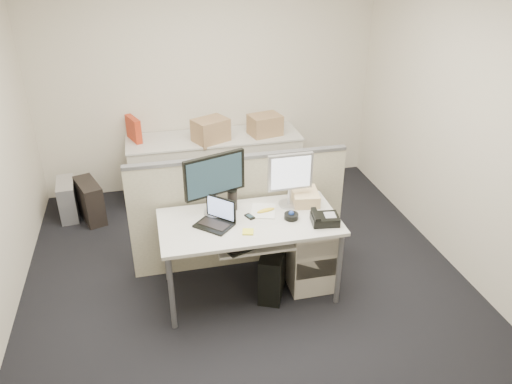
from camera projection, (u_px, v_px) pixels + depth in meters
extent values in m
cube|color=black|center=(250.00, 290.00, 4.50)|extent=(4.00, 4.50, 0.01)
cube|color=beige|center=(208.00, 78.00, 5.81)|extent=(4.00, 0.02, 2.70)
cube|color=beige|center=(373.00, 375.00, 1.93)|extent=(4.00, 0.02, 2.70)
cube|color=beige|center=(476.00, 131.00, 4.27)|extent=(0.02, 4.50, 2.70)
cube|color=silver|center=(249.00, 222.00, 4.17)|extent=(1.50, 0.75, 0.03)
cylinder|color=slate|center=(172.00, 293.00, 3.92)|extent=(0.04, 0.04, 0.70)
cylinder|color=slate|center=(166.00, 248.00, 4.48)|extent=(0.04, 0.04, 0.70)
cylinder|color=slate|center=(339.00, 269.00, 4.20)|extent=(0.04, 0.04, 0.70)
cylinder|color=slate|center=(314.00, 229.00, 4.76)|extent=(0.04, 0.04, 0.70)
cube|color=silver|center=(254.00, 243.00, 4.06)|extent=(0.62, 0.32, 0.02)
cube|color=#B5AB9B|center=(308.00, 249.00, 4.50)|extent=(0.40, 0.55, 0.65)
cube|color=#C0B89A|center=(239.00, 213.00, 4.63)|extent=(2.00, 0.06, 1.10)
cube|color=#B5AB9B|center=(215.00, 166.00, 6.00)|extent=(2.00, 0.60, 0.72)
cube|color=black|center=(215.00, 185.00, 4.14)|extent=(0.58, 0.37, 0.54)
cube|color=#B7B7BC|center=(290.00, 181.00, 4.29)|extent=(0.40, 0.20, 0.48)
cube|color=black|center=(214.00, 215.00, 4.03)|extent=(0.36, 0.36, 0.22)
cylinder|color=black|center=(291.00, 216.00, 4.18)|extent=(0.14, 0.14, 0.05)
cube|color=black|center=(325.00, 219.00, 4.11)|extent=(0.24, 0.21, 0.07)
cube|color=silver|center=(263.00, 211.00, 4.29)|extent=(0.27, 0.31, 0.01)
cube|color=yellow|center=(248.00, 232.00, 3.99)|extent=(0.11, 0.11, 0.01)
cylinder|color=black|center=(232.00, 200.00, 4.29)|extent=(0.10, 0.10, 0.18)
ellipsoid|color=yellow|center=(266.00, 210.00, 4.27)|extent=(0.17, 0.08, 0.04)
cube|color=black|center=(250.00, 217.00, 4.21)|extent=(0.09, 0.11, 0.01)
cube|color=tan|center=(305.00, 197.00, 4.42)|extent=(0.26, 0.31, 0.11)
cube|color=black|center=(249.00, 244.00, 4.00)|extent=(0.44, 0.29, 0.02)
cube|color=black|center=(273.00, 270.00, 4.40)|extent=(0.36, 0.51, 0.44)
cube|color=black|center=(90.00, 201.00, 5.51)|extent=(0.34, 0.52, 0.45)
cube|color=#B7B7BC|center=(68.00, 199.00, 5.58)|extent=(0.22, 0.47, 0.42)
cube|color=#8F764D|center=(211.00, 131.00, 5.65)|extent=(0.46, 0.41, 0.28)
cube|color=#8F764D|center=(265.00, 126.00, 5.84)|extent=(0.41, 0.35, 0.26)
cube|color=#B02E15|center=(134.00, 130.00, 5.67)|extent=(0.18, 0.32, 0.29)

